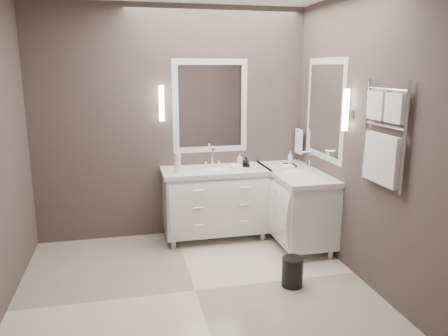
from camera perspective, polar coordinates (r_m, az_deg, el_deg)
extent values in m
cube|color=silver|center=(4.17, -3.79, -15.72)|extent=(3.20, 3.00, 0.01)
cube|color=#493D3A|center=(5.19, -6.72, 5.73)|extent=(3.20, 0.01, 2.70)
cube|color=#493D3A|center=(2.28, 1.87, -3.37)|extent=(3.20, 0.01, 2.70)
cube|color=#493D3A|center=(4.26, 17.77, 3.66)|extent=(0.01, 3.00, 2.70)
cube|color=white|center=(5.18, -1.14, -4.40)|extent=(1.20, 0.55, 0.70)
cube|color=white|center=(5.08, -1.16, -0.36)|extent=(1.24, 0.59, 0.05)
ellipsoid|color=white|center=(5.08, -1.16, -0.53)|extent=(0.36, 0.28, 0.12)
cylinder|color=white|center=(5.21, -1.53, 1.48)|extent=(0.02, 0.02, 0.22)
cube|color=white|center=(5.13, 9.26, -4.74)|extent=(0.55, 1.20, 0.70)
cube|color=white|center=(5.03, 9.42, -0.67)|extent=(0.59, 1.24, 0.05)
ellipsoid|color=white|center=(5.03, 9.41, -0.83)|extent=(0.36, 0.28, 0.12)
cylinder|color=white|center=(5.06, 11.15, 0.92)|extent=(0.02, 0.02, 0.22)
cube|color=white|center=(5.22, -1.79, 8.06)|extent=(0.90, 0.02, 1.10)
cube|color=white|center=(5.22, -1.79, 8.06)|extent=(0.77, 0.02, 0.96)
cube|color=white|center=(4.93, 13.02, 7.45)|extent=(0.02, 0.90, 1.10)
cube|color=white|center=(4.93, 13.02, 7.45)|extent=(0.02, 0.90, 0.96)
cube|color=white|center=(5.08, -8.14, 7.80)|extent=(0.05, 0.05, 0.10)
cylinder|color=white|center=(5.07, -8.16, 8.36)|extent=(0.06, 0.06, 0.40)
cube|color=white|center=(4.39, 15.58, 6.69)|extent=(0.05, 0.05, 0.10)
cylinder|color=white|center=(4.39, 15.62, 7.34)|extent=(0.06, 0.06, 0.40)
cylinder|color=white|center=(5.45, 9.89, 4.91)|extent=(0.02, 0.22, 0.02)
cube|color=white|center=(5.47, 9.74, 3.45)|extent=(0.03, 0.17, 0.30)
cylinder|color=white|center=(3.66, 22.54, 3.46)|extent=(0.03, 0.03, 0.90)
cylinder|color=white|center=(4.12, 18.14, 4.74)|extent=(0.03, 0.03, 0.90)
cube|color=white|center=(3.75, 21.50, 7.30)|extent=(0.06, 0.22, 0.24)
cube|color=white|center=(3.97, 19.39, 7.72)|extent=(0.06, 0.22, 0.24)
cube|color=white|center=(3.92, 19.92, 1.11)|extent=(0.06, 0.46, 0.42)
cylinder|color=black|center=(4.22, 8.92, -13.24)|extent=(0.25, 0.25, 0.28)
cube|color=black|center=(5.20, 2.45, 0.36)|extent=(0.20, 0.17, 0.03)
cube|color=black|center=(5.26, 8.61, 0.36)|extent=(0.13, 0.17, 0.02)
cylinder|color=silver|center=(4.91, -6.10, 0.71)|extent=(0.08, 0.08, 0.22)
imported|color=white|center=(5.19, 2.08, 1.21)|extent=(0.07, 0.07, 0.13)
imported|color=black|center=(5.17, 2.87, 0.95)|extent=(0.09, 0.09, 0.09)
imported|color=white|center=(5.24, 8.64, 1.33)|extent=(0.07, 0.07, 0.16)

